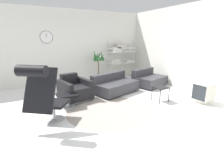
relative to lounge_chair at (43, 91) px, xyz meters
name	(u,v)px	position (x,y,z in m)	size (l,w,h in m)	color
ground_plane	(107,106)	(1.57, 0.42, -0.77)	(12.00, 12.00, 0.00)	white
wall_back	(72,47)	(1.57, 3.45, 0.63)	(12.00, 0.09, 2.80)	silver
wall_right	(191,49)	(4.60, 0.42, 0.63)	(0.06, 12.00, 2.80)	silver
round_rug	(109,110)	(1.50, 0.16, -0.77)	(2.10, 2.10, 0.01)	gray
lounge_chair	(43,91)	(0.00, 0.00, 0.00)	(1.02, 1.10, 1.31)	#BCBCC1
ottoman	(67,97)	(0.65, 0.85, -0.51)	(0.50, 0.42, 0.36)	#BCBCC1
armchair_red	(74,90)	(0.99, 1.38, -0.50)	(0.90, 1.01, 0.72)	silver
couch_low	(115,86)	(2.33, 1.38, -0.54)	(1.62, 1.23, 0.61)	black
couch_second	(149,80)	(3.84, 1.49, -0.54)	(1.34, 1.14, 0.61)	black
side_table	(161,89)	(3.07, 0.06, -0.40)	(0.37, 0.37, 0.42)	black
crt_television	(203,92)	(4.04, -0.57, -0.48)	(0.44, 0.46, 0.56)	beige
potted_plant	(99,66)	(2.47, 2.98, -0.15)	(0.52, 0.55, 1.28)	silver
shelf_unit	(120,54)	(3.55, 3.10, 0.29)	(1.30, 0.28, 1.66)	#BCBCC1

